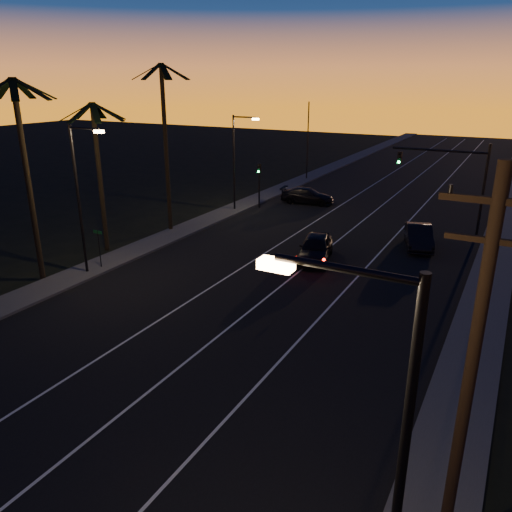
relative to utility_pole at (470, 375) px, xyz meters
The scene contains 20 objects.
road 23.72m from the utility_pole, 120.11° to the left, with size 20.00×170.00×0.01m, color black.
sidewalk_left 30.78m from the utility_pole, 138.74° to the left, with size 2.40×170.00×0.16m, color #3C3C39.
sidewalk_right 20.68m from the utility_pole, 91.15° to the left, with size 2.40×170.00×0.16m, color #3C3C39.
lane_stripe_left 25.32m from the utility_pole, 126.13° to the left, with size 0.12×160.00×0.01m, color silver.
lane_stripe_mid 23.48m from the utility_pole, 119.03° to the left, with size 0.12×160.00×0.01m, color silver.
lane_stripe_right 22.04m from the utility_pole, 110.81° to the left, with size 0.12×160.00×0.01m, color silver.
palm_near 25.55m from the utility_pole, 161.71° to the left, with size 4.25×4.16×11.53m.
palm_mid 28.49m from the utility_pole, 150.55° to the left, with size 4.25×4.16×10.03m.
palm_far 31.17m from the utility_pole, 139.96° to the left, with size 4.25×4.16×12.53m.
streetlight_left_near 24.44m from the utility_pole, 155.85° to the left, with size 2.55×0.26×9.00m.
streetlight_left_far 35.79m from the utility_pole, 128.52° to the left, with size 2.55×0.26×8.50m.
streetlight_right_near 4.10m from the utility_pole, 102.67° to the right, with size 2.55×0.26×9.00m.
street_sign 25.22m from the utility_pole, 153.85° to the left, with size 0.70×0.06×2.60m.
utility_pole is the anchor object (origin of this frame).
signal_mast 30.33m from the utility_pole, 98.47° to the left, with size 7.10×0.41×7.00m.
signal_post 36.74m from the utility_pole, 125.13° to the left, with size 0.28×0.37×4.20m.
far_pole_left 50.36m from the utility_pole, 116.67° to the left, with size 0.14×0.14×9.00m, color black.
lead_car 22.44m from the utility_pole, 120.11° to the left, with size 3.29×5.88×1.71m.
right_car 26.00m from the utility_pole, 102.49° to the left, with size 3.00×5.15×1.60m.
cross_car 38.41m from the utility_pole, 117.81° to the left, with size 5.37×2.80×1.49m.
Camera 1 is at (11.92, -0.46, 11.41)m, focal length 35.00 mm.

